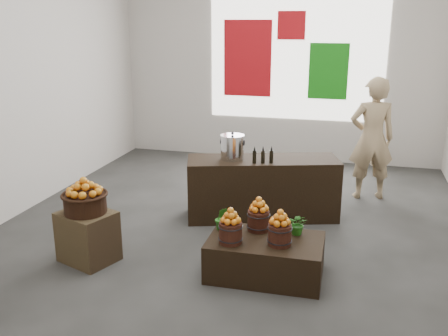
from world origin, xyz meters
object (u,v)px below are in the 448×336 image
(display_table, at_px, (265,257))
(shopper, at_px, (372,139))
(counter, at_px, (262,188))
(crate, at_px, (88,237))
(stock_pot_left, at_px, (232,148))
(wicker_basket, at_px, (85,203))

(display_table, bearing_deg, shopper, 68.16)
(counter, bearing_deg, crate, -149.59)
(stock_pot_left, bearing_deg, counter, 17.13)
(crate, height_order, display_table, crate)
(counter, distance_m, stock_pot_left, 0.70)
(display_table, distance_m, stock_pot_left, 1.83)
(counter, relative_size, stock_pot_left, 6.47)
(wicker_basket, height_order, stock_pot_left, stock_pot_left)
(wicker_basket, height_order, display_table, wicker_basket)
(crate, height_order, shopper, shopper)
(counter, xyz_separation_m, stock_pot_left, (-0.39, -0.12, 0.57))
(display_table, height_order, counter, counter)
(crate, distance_m, stock_pot_left, 2.18)
(crate, height_order, stock_pot_left, stock_pot_left)
(display_table, xyz_separation_m, stock_pot_left, (-0.73, 1.49, 0.77))
(display_table, height_order, shopper, shopper)
(crate, bearing_deg, display_table, 4.95)
(crate, relative_size, shopper, 0.31)
(wicker_basket, height_order, shopper, shopper)
(crate, distance_m, display_table, 1.98)
(wicker_basket, xyz_separation_m, counter, (1.63, 1.78, -0.27))
(wicker_basket, relative_size, display_table, 0.39)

